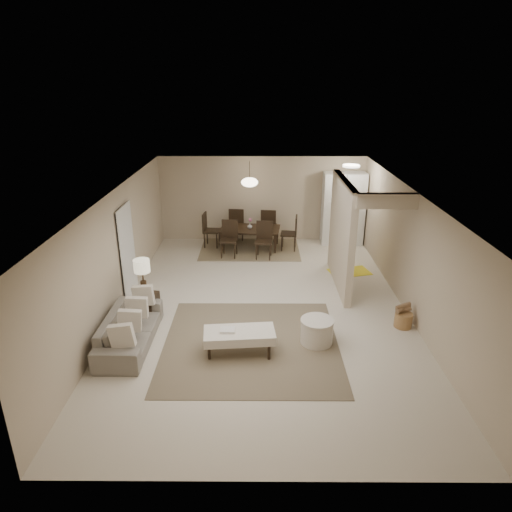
{
  "coord_description": "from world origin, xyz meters",
  "views": [
    {
      "loc": [
        -0.1,
        -8.66,
        4.57
      ],
      "look_at": [
        -0.15,
        0.36,
        1.05
      ],
      "focal_mm": 32.0,
      "sensor_mm": 36.0,
      "label": 1
    }
  ],
  "objects_px": {
    "side_table": "(146,306)",
    "wicker_basket": "(403,320)",
    "round_pouf": "(317,332)",
    "pantry_cabinet": "(343,209)",
    "ottoman_bench": "(239,335)",
    "sofa": "(130,329)",
    "dining_table": "(250,238)"
  },
  "relations": [
    {
      "from": "round_pouf",
      "to": "side_table",
      "type": "bearing_deg",
      "value": 163.86
    },
    {
      "from": "side_table",
      "to": "pantry_cabinet",
      "type": "bearing_deg",
      "value": 43.71
    },
    {
      "from": "dining_table",
      "to": "ottoman_bench",
      "type": "bearing_deg",
      "value": -84.38
    },
    {
      "from": "ottoman_bench",
      "to": "side_table",
      "type": "bearing_deg",
      "value": 140.93
    },
    {
      "from": "dining_table",
      "to": "pantry_cabinet",
      "type": "bearing_deg",
      "value": 15.98
    },
    {
      "from": "pantry_cabinet",
      "to": "side_table",
      "type": "height_order",
      "value": "pantry_cabinet"
    },
    {
      "from": "ottoman_bench",
      "to": "dining_table",
      "type": "relative_size",
      "value": 0.77
    },
    {
      "from": "sofa",
      "to": "ottoman_bench",
      "type": "relative_size",
      "value": 1.59
    },
    {
      "from": "round_pouf",
      "to": "wicker_basket",
      "type": "xyz_separation_m",
      "value": [
        1.78,
        0.6,
        -0.09
      ]
    },
    {
      "from": "wicker_basket",
      "to": "side_table",
      "type": "bearing_deg",
      "value": 175.84
    },
    {
      "from": "ottoman_bench",
      "to": "side_table",
      "type": "xyz_separation_m",
      "value": [
        -1.97,
        1.32,
        -0.11
      ]
    },
    {
      "from": "side_table",
      "to": "ottoman_bench",
      "type": "bearing_deg",
      "value": -33.86
    },
    {
      "from": "sofa",
      "to": "wicker_basket",
      "type": "height_order",
      "value": "sofa"
    },
    {
      "from": "side_table",
      "to": "round_pouf",
      "type": "height_order",
      "value": "side_table"
    },
    {
      "from": "round_pouf",
      "to": "dining_table",
      "type": "height_order",
      "value": "dining_table"
    },
    {
      "from": "ottoman_bench",
      "to": "side_table",
      "type": "relative_size",
      "value": 2.57
    },
    {
      "from": "round_pouf",
      "to": "wicker_basket",
      "type": "height_order",
      "value": "round_pouf"
    },
    {
      "from": "pantry_cabinet",
      "to": "dining_table",
      "type": "bearing_deg",
      "value": -170.53
    },
    {
      "from": "ottoman_bench",
      "to": "dining_table",
      "type": "height_order",
      "value": "dining_table"
    },
    {
      "from": "side_table",
      "to": "wicker_basket",
      "type": "xyz_separation_m",
      "value": [
        5.15,
        -0.37,
        -0.1
      ]
    },
    {
      "from": "pantry_cabinet",
      "to": "sofa",
      "type": "distance_m",
      "value": 7.38
    },
    {
      "from": "round_pouf",
      "to": "pantry_cabinet",
      "type": "bearing_deg",
      "value": 76.0
    },
    {
      "from": "dining_table",
      "to": "round_pouf",
      "type": "bearing_deg",
      "value": -68.86
    },
    {
      "from": "pantry_cabinet",
      "to": "round_pouf",
      "type": "bearing_deg",
      "value": -104.0
    },
    {
      "from": "sofa",
      "to": "dining_table",
      "type": "height_order",
      "value": "sofa"
    },
    {
      "from": "pantry_cabinet",
      "to": "sofa",
      "type": "relative_size",
      "value": 1.02
    },
    {
      "from": "ottoman_bench",
      "to": "wicker_basket",
      "type": "distance_m",
      "value": 3.33
    },
    {
      "from": "round_pouf",
      "to": "ottoman_bench",
      "type": "bearing_deg",
      "value": -166.24
    },
    {
      "from": "pantry_cabinet",
      "to": "ottoman_bench",
      "type": "bearing_deg",
      "value": -115.39
    },
    {
      "from": "side_table",
      "to": "dining_table",
      "type": "bearing_deg",
      "value": 63.37
    },
    {
      "from": "sofa",
      "to": "round_pouf",
      "type": "relative_size",
      "value": 3.35
    },
    {
      "from": "pantry_cabinet",
      "to": "dining_table",
      "type": "distance_m",
      "value": 2.84
    }
  ]
}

